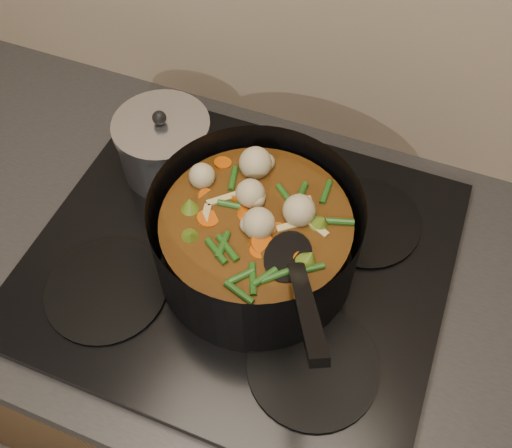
% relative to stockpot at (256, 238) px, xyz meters
% --- Properties ---
extents(counter, '(2.64, 0.64, 0.91)m').
position_rel_stockpot_xyz_m(counter, '(-0.03, 0.01, -0.54)').
color(counter, brown).
rests_on(counter, ground).
extents(stovetop, '(0.62, 0.54, 0.03)m').
position_rel_stockpot_xyz_m(stovetop, '(-0.03, 0.01, -0.08)').
color(stovetop, black).
rests_on(stovetop, counter).
extents(stockpot, '(0.36, 0.39, 0.22)m').
position_rel_stockpot_xyz_m(stockpot, '(0.00, 0.00, 0.00)').
color(stockpot, black).
rests_on(stockpot, stovetop).
extents(saucepan, '(0.16, 0.16, 0.13)m').
position_rel_stockpot_xyz_m(saucepan, '(-0.21, 0.12, -0.01)').
color(saucepan, silver).
rests_on(saucepan, stovetop).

